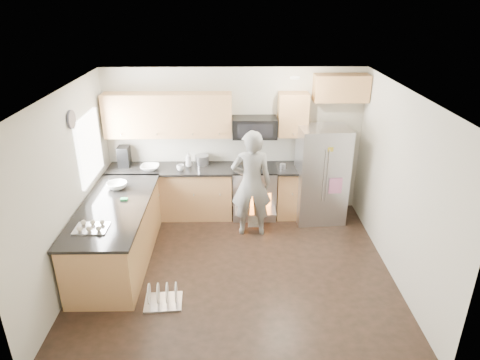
{
  "coord_description": "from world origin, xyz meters",
  "views": [
    {
      "loc": [
        -0.01,
        -5.24,
        3.75
      ],
      "look_at": [
        0.08,
        0.5,
        1.21
      ],
      "focal_mm": 32.0,
      "sensor_mm": 36.0,
      "label": 1
    }
  ],
  "objects_px": {
    "refrigerator": "(321,175)",
    "dish_rack": "(163,298)",
    "stove_range": "(254,180)",
    "person": "(251,184)"
  },
  "relations": [
    {
      "from": "refrigerator",
      "to": "person",
      "type": "xyz_separation_m",
      "value": [
        -1.23,
        -0.48,
        0.05
      ]
    },
    {
      "from": "person",
      "to": "refrigerator",
      "type": "bearing_deg",
      "value": -159.17
    },
    {
      "from": "dish_rack",
      "to": "person",
      "type": "bearing_deg",
      "value": 55.79
    },
    {
      "from": "refrigerator",
      "to": "dish_rack",
      "type": "bearing_deg",
      "value": -141.02
    },
    {
      "from": "stove_range",
      "to": "refrigerator",
      "type": "bearing_deg",
      "value": -8.28
    },
    {
      "from": "person",
      "to": "stove_range",
      "type": "bearing_deg",
      "value": -97.42
    },
    {
      "from": "stove_range",
      "to": "person",
      "type": "relative_size",
      "value": 0.99
    },
    {
      "from": "refrigerator",
      "to": "stove_range",
      "type": "bearing_deg",
      "value": 167.81
    },
    {
      "from": "stove_range",
      "to": "person",
      "type": "distance_m",
      "value": 0.69
    },
    {
      "from": "refrigerator",
      "to": "person",
      "type": "bearing_deg",
      "value": -162.52
    }
  ]
}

